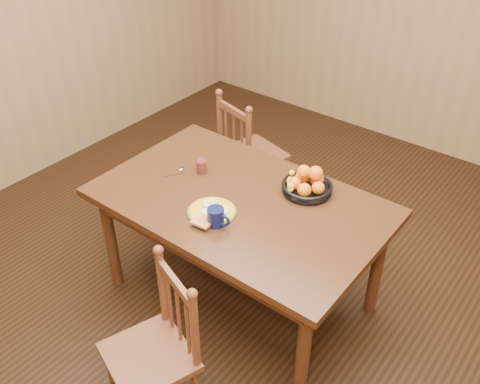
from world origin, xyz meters
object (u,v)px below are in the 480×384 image
Objects in this scene: breakfast_plate at (211,212)px; fruit_bowl at (307,184)px; chair_near at (156,351)px; coffee_mug at (216,217)px; dining_table at (240,211)px; chair_far at (249,154)px.

fruit_bowl reaches higher than breakfast_plate.
chair_near is 0.72m from coffee_mug.
dining_table is at bearing 78.31° from breakfast_plate.
dining_table is 11.96× the size of coffee_mug.
coffee_mug is (0.60, -1.08, 0.36)m from chair_far.
chair_near is at bearing -78.80° from coffee_mug.
chair_near is at bearing 127.89° from chair_far.
chair_far reaches higher than dining_table.
chair_far reaches higher than breakfast_plate.
chair_far is 1.03m from fruit_bowl.
breakfast_plate reaches higher than dining_table.
coffee_mug reaches higher than dining_table.
chair_near is (0.16, -0.85, -0.24)m from dining_table.
chair_near is 1.21m from fruit_bowl.
chair_far is 1.83m from chair_near.
chair_near is 2.99× the size of breakfast_plate.
chair_far reaches higher than chair_near.
dining_table is 0.22m from breakfast_plate.
breakfast_plate is 1.01× the size of fruit_bowl.
dining_table is at bearing 119.97° from chair_near.
breakfast_plate is (-0.04, -0.20, 0.10)m from dining_table.
chair_near reaches higher than dining_table.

